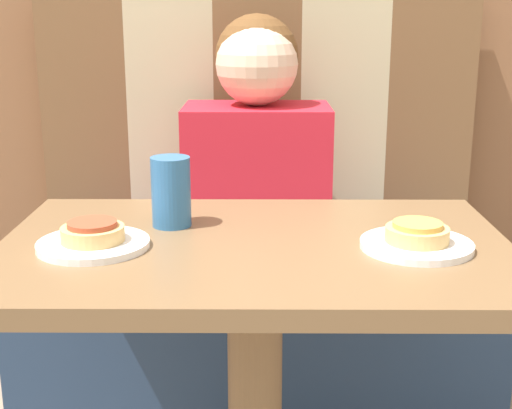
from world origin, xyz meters
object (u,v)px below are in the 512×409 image
object	(u,v)px
person	(257,158)
pizza_left	(93,232)
plate_right	(416,245)
drinking_cup	(171,192)
plate_left	(93,244)
pizza_right	(417,233)

from	to	relation	value
person	pizza_left	size ratio (longest dim) A/B	6.56
person	pizza_left	world-z (taller)	person
plate_right	drinking_cup	world-z (taller)	drinking_cup
person	plate_right	xyz separation A→B (m)	(0.27, -0.66, -0.02)
plate_right	pizza_left	bearing A→B (deg)	180.00
plate_left	plate_right	xyz separation A→B (m)	(0.55, 0.00, 0.00)
plate_left	pizza_left	distance (m)	0.02
person	plate_right	bearing A→B (deg)	-67.28
person	plate_right	distance (m)	0.71
plate_right	person	bearing A→B (deg)	112.72
plate_left	drinking_cup	bearing A→B (deg)	47.95
pizza_right	pizza_left	bearing A→B (deg)	180.00
pizza_left	pizza_right	xyz separation A→B (m)	(0.55, 0.00, 0.00)
person	pizza_left	xyz separation A→B (m)	(-0.27, -0.66, 0.00)
plate_left	pizza_left	size ratio (longest dim) A/B	1.78
plate_left	pizza_right	bearing A→B (deg)	0.00
plate_right	pizza_left	distance (m)	0.55
person	pizza_left	distance (m)	0.71
drinking_cup	pizza_left	bearing A→B (deg)	-132.05
drinking_cup	plate_right	bearing A→B (deg)	-16.92
person	pizza_left	bearing A→B (deg)	-112.72
plate_left	pizza_right	world-z (taller)	pizza_right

